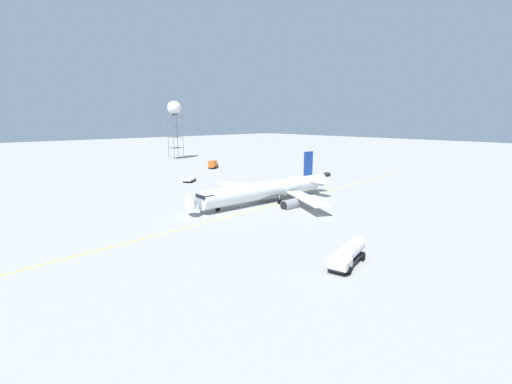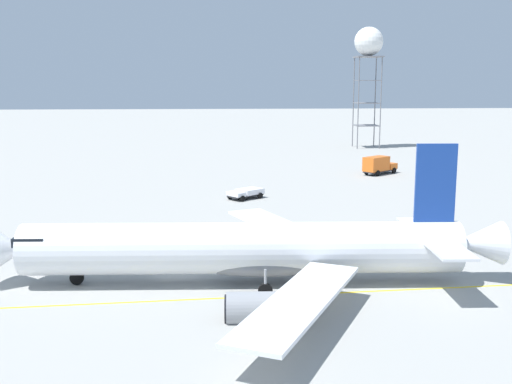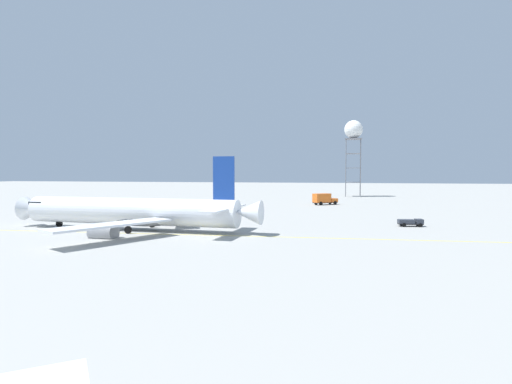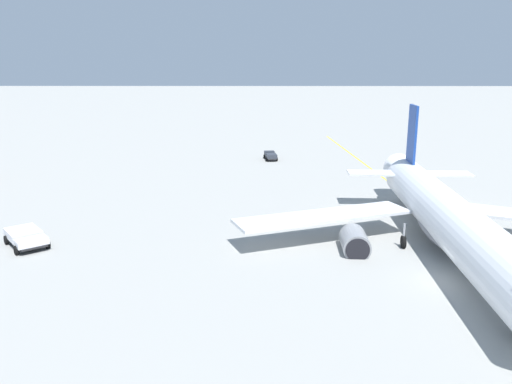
% 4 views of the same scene
% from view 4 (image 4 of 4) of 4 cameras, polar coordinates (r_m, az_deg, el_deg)
% --- Properties ---
extents(ground_plane, '(600.00, 600.00, 0.00)m').
position_cam_4_polar(ground_plane, '(40.69, 20.38, -9.36)').
color(ground_plane, '#9E9E99').
extents(airliner_main, '(40.82, 36.89, 11.54)m').
position_cam_4_polar(airliner_main, '(45.62, 20.74, -3.21)').
color(airliner_main, white).
rests_on(airliner_main, ground_plane).
extents(pushback_tug_truck, '(5.36, 5.02, 1.30)m').
position_cam_4_polar(pushback_tug_truck, '(49.35, -24.13, -4.56)').
color(pushback_tug_truck, '#232326').
rests_on(pushback_tug_truck, ground_plane).
extents(baggage_truck_truck, '(4.06, 2.31, 1.22)m').
position_cam_4_polar(baggage_truck_truck, '(84.23, 1.62, 4.06)').
color(baggage_truck_truck, '#232326').
rests_on(baggage_truck_truck, ground_plane).
extents(taxiway_centreline, '(128.14, 8.75, 0.01)m').
position_cam_4_polar(taxiway_centreline, '(52.00, 21.54, -4.31)').
color(taxiway_centreline, yellow).
rests_on(taxiway_centreline, ground_plane).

